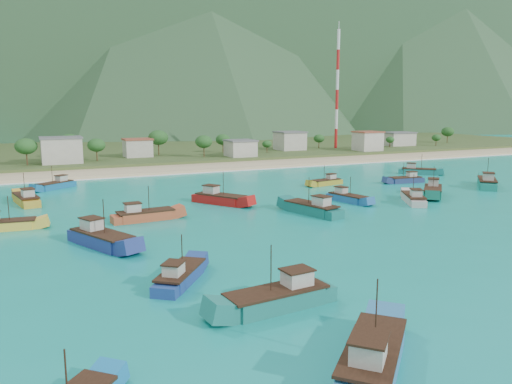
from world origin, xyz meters
name	(u,v)px	position (x,y,z in m)	size (l,w,h in m)	color
ground	(332,226)	(0.00, 0.00, 0.00)	(600.00, 600.00, 0.00)	#0D978B
beach	(186,169)	(0.00, 79.00, 0.00)	(400.00, 18.00, 1.20)	beige
land	(143,152)	(0.00, 140.00, 0.00)	(400.00, 110.00, 2.40)	#385123
surf_line	(196,173)	(0.00, 69.50, 0.00)	(400.00, 2.50, 0.08)	white
village	(180,147)	(4.80, 102.04, 4.95)	(211.82, 27.79, 7.52)	beige
vegetation	(136,147)	(-9.86, 103.18, 5.26)	(276.39, 26.04, 9.15)	#235623
radio_tower	(337,90)	(72.99, 108.00, 25.26)	(1.20, 1.20, 47.33)	red
boat_0	(347,199)	(14.05, 15.81, 0.62)	(4.62, 9.75, 5.55)	#215D9E
boat_1	(326,183)	(21.78, 35.59, 0.55)	(9.14, 4.19, 5.21)	#B09124
boat_3	(418,172)	(55.62, 41.03, 0.71)	(9.49, 9.30, 6.06)	#1B736D
boat_4	(220,199)	(-9.84, 24.58, 0.84)	(8.99, 11.50, 6.77)	red
boat_5	(414,199)	(25.18, 9.23, 0.70)	(7.72, 10.36, 6.04)	#B9ADA6
boat_6	(26,200)	(-44.26, 40.22, 0.78)	(5.22, 11.36, 6.47)	gold
boat_9	(372,360)	(-22.08, -38.72, 0.90)	(11.18, 10.87, 7.11)	teal
boat_10	(180,277)	(-29.48, -15.16, 0.63)	(8.04, 9.30, 5.64)	navy
boat_11	(279,299)	(-22.87, -25.59, 0.83)	(11.63, 4.40, 6.71)	#1B726A
boat_15	(5,226)	(-47.47, 18.91, 0.64)	(9.91, 3.87, 5.71)	gold
boat_16	(101,240)	(-35.16, 3.41, 0.88)	(8.12, 12.27, 7.02)	navy
boat_18	(487,183)	(54.24, 16.75, 0.92)	(11.30, 11.16, 7.25)	#167A6B
boat_19	(312,209)	(1.60, 8.68, 0.87)	(6.39, 12.22, 6.93)	#14655E
boat_20	(56,186)	(-37.98, 57.41, 0.65)	(9.44, 8.23, 5.74)	#135F93
boat_24	(405,180)	(41.74, 30.35, 0.60)	(9.50, 3.86, 5.45)	navy
boat_26	(433,192)	(34.41, 13.61, 0.83)	(10.44, 10.46, 6.74)	#0F6350
boat_28	(145,216)	(-26.43, 16.21, 0.74)	(10.72, 3.84, 6.22)	#B44D2B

